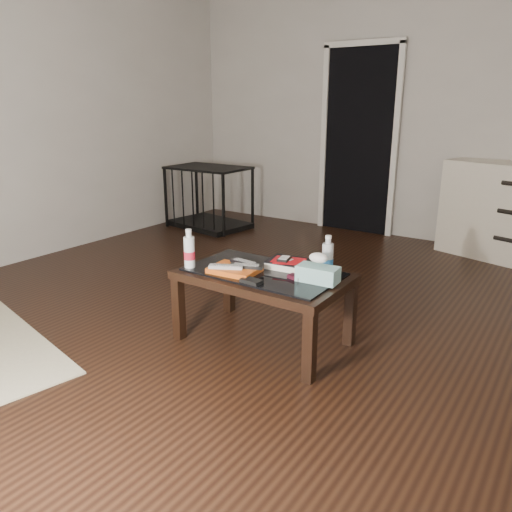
{
  "coord_description": "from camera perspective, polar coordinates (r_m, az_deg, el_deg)",
  "views": [
    {
      "loc": [
        1.82,
        -2.85,
        1.43
      ],
      "look_at": [
        0.23,
        -0.5,
        0.55
      ],
      "focal_mm": 35.0,
      "sensor_mm": 36.0,
      "label": 1
    }
  ],
  "objects": [
    {
      "name": "water_bottle_right",
      "position": [
        2.91,
        8.19,
        0.07
      ],
      "size": [
        0.08,
        0.08,
        0.24
      ],
      "primitive_type": "cylinder",
      "rotation": [
        0.0,
        0.0,
        0.29
      ],
      "color": "#B9BEC4",
      "rests_on": "coffee_table"
    },
    {
      "name": "water_bottle_left",
      "position": [
        3.04,
        -7.64,
        0.88
      ],
      "size": [
        0.08,
        0.08,
        0.24
      ],
      "primitive_type": "cylinder",
      "rotation": [
        0.0,
        0.0,
        0.26
      ],
      "color": "silver",
      "rests_on": "coffee_table"
    },
    {
      "name": "room_shell",
      "position": [
        3.39,
        1.65,
        20.43
      ],
      "size": [
        5.0,
        5.0,
        5.0
      ],
      "color": "beige",
      "rests_on": "ground"
    },
    {
      "name": "coffee_table",
      "position": [
        3.01,
        0.85,
        -2.86
      ],
      "size": [
        1.0,
        0.6,
        0.46
      ],
      "color": "black",
      "rests_on": "ground"
    },
    {
      "name": "doorway",
      "position": [
        5.78,
        11.7,
        12.83
      ],
      "size": [
        0.9,
        0.08,
        2.07
      ],
      "color": "black",
      "rests_on": "ground"
    },
    {
      "name": "wallet",
      "position": [
        2.79,
        -0.52,
        -2.88
      ],
      "size": [
        0.12,
        0.08,
        0.02
      ],
      "primitive_type": "cube",
      "rotation": [
        0.0,
        0.0,
        -0.06
      ],
      "color": "black",
      "rests_on": "coffee_table"
    },
    {
      "name": "remote_black_back",
      "position": [
        3.01,
        -1.28,
        -0.73
      ],
      "size": [
        0.2,
        0.07,
        0.02
      ],
      "primitive_type": "cube",
      "rotation": [
        0.0,
        0.0,
        -0.09
      ],
      "color": "black",
      "rests_on": "magazines"
    },
    {
      "name": "dvd_mailers",
      "position": [
        3.03,
        3.75,
        -0.45
      ],
      "size": [
        0.22,
        0.17,
        0.01
      ],
      "primitive_type": "cube",
      "rotation": [
        0.0,
        0.0,
        0.23
      ],
      "color": "#B50C12",
      "rests_on": "textbook"
    },
    {
      "name": "remote_silver",
      "position": [
        2.93,
        -3.47,
        -1.21
      ],
      "size": [
        0.2,
        0.13,
        0.02
      ],
      "primitive_type": "cube",
      "rotation": [
        0.0,
        0.0,
        0.47
      ],
      "color": "#9E9EA2",
      "rests_on": "magazines"
    },
    {
      "name": "magazines",
      "position": [
        2.96,
        -2.46,
        -1.56
      ],
      "size": [
        0.3,
        0.23,
        0.03
      ],
      "primitive_type": "cube",
      "rotation": [
        0.0,
        0.0,
        0.08
      ],
      "color": "#C14D12",
      "rests_on": "coffee_table"
    },
    {
      "name": "ground",
      "position": [
        3.67,
        1.43,
        -5.71
      ],
      "size": [
        5.0,
        5.0,
        0.0
      ],
      "primitive_type": "plane",
      "color": "black",
      "rests_on": "ground"
    },
    {
      "name": "dresser",
      "position": [
        5.21,
        27.2,
        4.45
      ],
      "size": [
        1.29,
        0.82,
        0.9
      ],
      "rotation": [
        0.0,
        0.0,
        -0.29
      ],
      "color": "beige",
      "rests_on": "ground"
    },
    {
      "name": "remote_black_front",
      "position": [
        2.94,
        -1.11,
        -1.14
      ],
      "size": [
        0.2,
        0.12,
        0.02
      ],
      "primitive_type": "cube",
      "rotation": [
        0.0,
        0.0,
        0.37
      ],
      "color": "black",
      "rests_on": "magazines"
    },
    {
      "name": "textbook",
      "position": [
        3.04,
        3.77,
        -0.91
      ],
      "size": [
        0.27,
        0.22,
        0.05
      ],
      "primitive_type": "cube",
      "rotation": [
        0.0,
        0.0,
        0.1
      ],
      "color": "black",
      "rests_on": "coffee_table"
    },
    {
      "name": "ipod",
      "position": [
        3.02,
        3.26,
        -0.29
      ],
      "size": [
        0.09,
        0.12,
        0.02
      ],
      "primitive_type": "cube",
      "rotation": [
        0.0,
        0.0,
        0.23
      ],
      "color": "black",
      "rests_on": "dvd_mailers"
    },
    {
      "name": "tissue_box",
      "position": [
        2.81,
        7.09,
        -2.05
      ],
      "size": [
        0.24,
        0.14,
        0.09
      ],
      "primitive_type": "cube",
      "rotation": [
        0.0,
        0.0,
        0.07
      ],
      "color": "teal",
      "rests_on": "coffee_table"
    },
    {
      "name": "pet_crate",
      "position": [
        5.96,
        -5.35,
        5.54
      ],
      "size": [
        0.98,
        0.73,
        0.71
      ],
      "rotation": [
        0.0,
        0.0,
        -0.15
      ],
      "color": "black",
      "rests_on": "ground"
    },
    {
      "name": "flip_phone",
      "position": [
        2.85,
        4.52,
        -2.42
      ],
      "size": [
        0.1,
        0.07,
        0.02
      ],
      "primitive_type": "cube",
      "rotation": [
        0.0,
        0.0,
        -0.24
      ],
      "color": "black",
      "rests_on": "coffee_table"
    }
  ]
}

